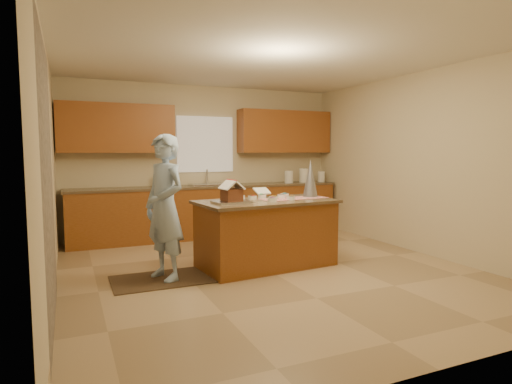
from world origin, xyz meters
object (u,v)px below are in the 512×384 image
boy (165,207)px  gingerbread_house (232,193)px  island_base (266,235)px  tinsel_tree (310,178)px

boy → gingerbread_house: boy is taller
island_base → boy: boy is taller
island_base → tinsel_tree: (0.74, 0.12, 0.72)m
tinsel_tree → gingerbread_house: size_ratio=1.81×
boy → gingerbread_house: size_ratio=5.88×
island_base → boy: size_ratio=1.01×
gingerbread_house → boy: bearing=177.9°
island_base → tinsel_tree: size_ratio=3.27×
island_base → gingerbread_house: 0.79m
tinsel_tree → gingerbread_house: (-1.26, -0.21, -0.14)m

